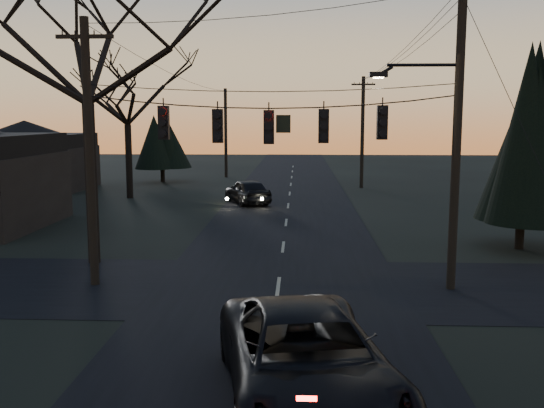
{
  "coord_description": "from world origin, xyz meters",
  "views": [
    {
      "loc": [
        0.64,
        -8.96,
        5.43
      ],
      "look_at": [
        -0.13,
        8.48,
        2.92
      ],
      "focal_mm": 40.0,
      "sensor_mm": 36.0,
      "label": 1
    }
  ],
  "objects_px": {
    "bare_tree_left": "(85,37)",
    "sedan_oncoming_a": "(247,191)",
    "utility_pole_far_l": "(226,177)",
    "evergreen_right": "(526,133)",
    "utility_pole_right": "(450,289)",
    "suv_near": "(306,360)",
    "utility_pole_far_r": "(361,188)",
    "utility_pole_left": "(95,285)"
  },
  "relations": [
    {
      "from": "utility_pole_left",
      "to": "evergreen_right",
      "type": "distance_m",
      "value": 17.65
    },
    {
      "from": "suv_near",
      "to": "utility_pole_right",
      "type": "bearing_deg",
      "value": 49.41
    },
    {
      "from": "utility_pole_far_r",
      "to": "evergreen_right",
      "type": "relative_size",
      "value": 1.01
    },
    {
      "from": "utility_pole_far_r",
      "to": "suv_near",
      "type": "height_order",
      "value": "utility_pole_far_r"
    },
    {
      "from": "utility_pole_far_r",
      "to": "sedan_oncoming_a",
      "type": "bearing_deg",
      "value": -131.73
    },
    {
      "from": "utility_pole_right",
      "to": "bare_tree_left",
      "type": "bearing_deg",
      "value": 166.59
    },
    {
      "from": "utility_pole_far_l",
      "to": "bare_tree_left",
      "type": "xyz_separation_m",
      "value": [
        -1.03,
        -33.01,
        8.29
      ]
    },
    {
      "from": "suv_near",
      "to": "sedan_oncoming_a",
      "type": "distance_m",
      "value": 27.21
    },
    {
      "from": "utility_pole_left",
      "to": "utility_pole_far_l",
      "type": "bearing_deg",
      "value": 90.0
    },
    {
      "from": "utility_pole_far_r",
      "to": "sedan_oncoming_a",
      "type": "relative_size",
      "value": 1.86
    },
    {
      "from": "utility_pole_right",
      "to": "utility_pole_left",
      "type": "relative_size",
      "value": 1.18
    },
    {
      "from": "utility_pole_right",
      "to": "utility_pole_far_l",
      "type": "bearing_deg",
      "value": 107.72
    },
    {
      "from": "utility_pole_left",
      "to": "utility_pole_far_r",
      "type": "height_order",
      "value": "same"
    },
    {
      "from": "utility_pole_far_r",
      "to": "evergreen_right",
      "type": "height_order",
      "value": "evergreen_right"
    },
    {
      "from": "sedan_oncoming_a",
      "to": "utility_pole_right",
      "type": "bearing_deg",
      "value": 88.21
    },
    {
      "from": "utility_pole_left",
      "to": "suv_near",
      "type": "relative_size",
      "value": 1.32
    },
    {
      "from": "utility_pole_right",
      "to": "bare_tree_left",
      "type": "relative_size",
      "value": 0.84
    },
    {
      "from": "suv_near",
      "to": "evergreen_right",
      "type": "bearing_deg",
      "value": 47.22
    },
    {
      "from": "bare_tree_left",
      "to": "suv_near",
      "type": "xyz_separation_m",
      "value": [
        7.83,
        -11.07,
        -7.39
      ]
    },
    {
      "from": "utility_pole_far_l",
      "to": "sedan_oncoming_a",
      "type": "distance_m",
      "value": 17.43
    },
    {
      "from": "bare_tree_left",
      "to": "suv_near",
      "type": "distance_m",
      "value": 15.44
    },
    {
      "from": "utility_pole_far_l",
      "to": "evergreen_right",
      "type": "xyz_separation_m",
      "value": [
        15.83,
        -29.84,
        4.8
      ]
    },
    {
      "from": "utility_pole_left",
      "to": "suv_near",
      "type": "distance_m",
      "value": 10.6
    },
    {
      "from": "suv_near",
      "to": "sedan_oncoming_a",
      "type": "xyz_separation_m",
      "value": [
        -3.4,
        27.0,
        -0.11
      ]
    },
    {
      "from": "utility_pole_far_r",
      "to": "bare_tree_left",
      "type": "height_order",
      "value": "bare_tree_left"
    },
    {
      "from": "utility_pole_far_l",
      "to": "evergreen_right",
      "type": "distance_m",
      "value": 34.12
    },
    {
      "from": "utility_pole_far_l",
      "to": "suv_near",
      "type": "relative_size",
      "value": 1.24
    },
    {
      "from": "utility_pole_left",
      "to": "sedan_oncoming_a",
      "type": "distance_m",
      "value": 19.24
    },
    {
      "from": "utility_pole_far_l",
      "to": "suv_near",
      "type": "xyz_separation_m",
      "value": [
        6.8,
        -44.08,
        0.89
      ]
    },
    {
      "from": "utility_pole_far_l",
      "to": "bare_tree_left",
      "type": "distance_m",
      "value": 34.05
    },
    {
      "from": "bare_tree_left",
      "to": "utility_pole_far_r",
      "type": "bearing_deg",
      "value": 63.39
    },
    {
      "from": "utility_pole_far_l",
      "to": "bare_tree_left",
      "type": "height_order",
      "value": "bare_tree_left"
    },
    {
      "from": "suv_near",
      "to": "utility_pole_far_r",
      "type": "bearing_deg",
      "value": 72.17
    },
    {
      "from": "bare_tree_left",
      "to": "sedan_oncoming_a",
      "type": "distance_m",
      "value": 18.16
    },
    {
      "from": "utility_pole_right",
      "to": "utility_pole_left",
      "type": "distance_m",
      "value": 11.5
    },
    {
      "from": "utility_pole_right",
      "to": "sedan_oncoming_a",
      "type": "xyz_separation_m",
      "value": [
        -8.1,
        18.92,
        0.78
      ]
    },
    {
      "from": "utility_pole_far_r",
      "to": "utility_pole_far_l",
      "type": "bearing_deg",
      "value": 145.18
    },
    {
      "from": "bare_tree_left",
      "to": "sedan_oncoming_a",
      "type": "relative_size",
      "value": 2.59
    },
    {
      "from": "utility_pole_right",
      "to": "bare_tree_left",
      "type": "xyz_separation_m",
      "value": [
        -12.53,
        2.99,
        8.29
      ]
    },
    {
      "from": "utility_pole_far_l",
      "to": "sedan_oncoming_a",
      "type": "height_order",
      "value": "utility_pole_far_l"
    },
    {
      "from": "utility_pole_right",
      "to": "utility_pole_far_l",
      "type": "distance_m",
      "value": 37.79
    },
    {
      "from": "utility_pole_left",
      "to": "evergreen_right",
      "type": "relative_size",
      "value": 1.01
    }
  ]
}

